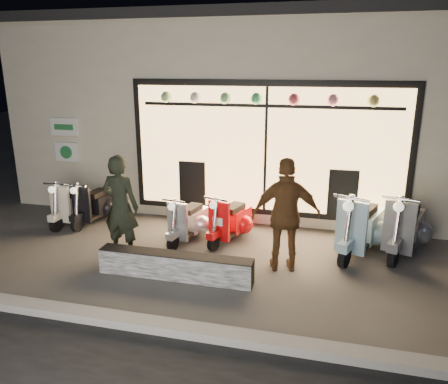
{
  "coord_description": "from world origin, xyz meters",
  "views": [
    {
      "loc": [
        2.04,
        -6.34,
        3.15
      ],
      "look_at": [
        0.3,
        0.6,
        1.05
      ],
      "focal_mm": 35.0,
      "sensor_mm": 36.0,
      "label": 1
    }
  ],
  "objects_px": {
    "graffiti_barrier": "(175,266)",
    "man": "(121,207)",
    "woman": "(286,215)",
    "scooter_silver": "(190,220)",
    "scooter_red": "(232,220)"
  },
  "relations": [
    {
      "from": "scooter_red",
      "to": "man",
      "type": "distance_m",
      "value": 2.09
    },
    {
      "from": "scooter_silver",
      "to": "man",
      "type": "xyz_separation_m",
      "value": [
        -0.87,
        -1.02,
        0.53
      ]
    },
    {
      "from": "man",
      "to": "woman",
      "type": "height_order",
      "value": "woman"
    },
    {
      "from": "scooter_silver",
      "to": "man",
      "type": "height_order",
      "value": "man"
    },
    {
      "from": "man",
      "to": "scooter_red",
      "type": "bearing_deg",
      "value": -140.36
    },
    {
      "from": "graffiti_barrier",
      "to": "man",
      "type": "bearing_deg",
      "value": 153.74
    },
    {
      "from": "graffiti_barrier",
      "to": "scooter_silver",
      "type": "height_order",
      "value": "scooter_silver"
    },
    {
      "from": "scooter_red",
      "to": "man",
      "type": "bearing_deg",
      "value": -127.44
    },
    {
      "from": "scooter_red",
      "to": "woman",
      "type": "distance_m",
      "value": 1.61
    },
    {
      "from": "scooter_red",
      "to": "woman",
      "type": "height_order",
      "value": "woman"
    },
    {
      "from": "graffiti_barrier",
      "to": "man",
      "type": "height_order",
      "value": "man"
    },
    {
      "from": "graffiti_barrier",
      "to": "woman",
      "type": "distance_m",
      "value": 1.87
    },
    {
      "from": "scooter_silver",
      "to": "scooter_red",
      "type": "bearing_deg",
      "value": 23.69
    },
    {
      "from": "graffiti_barrier",
      "to": "man",
      "type": "xyz_separation_m",
      "value": [
        -1.15,
        0.57,
        0.68
      ]
    },
    {
      "from": "scooter_red",
      "to": "scooter_silver",
      "type": "bearing_deg",
      "value": -150.71
    }
  ]
}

